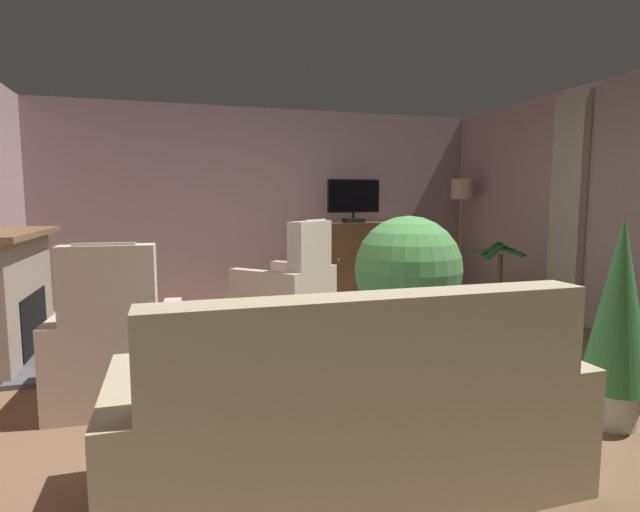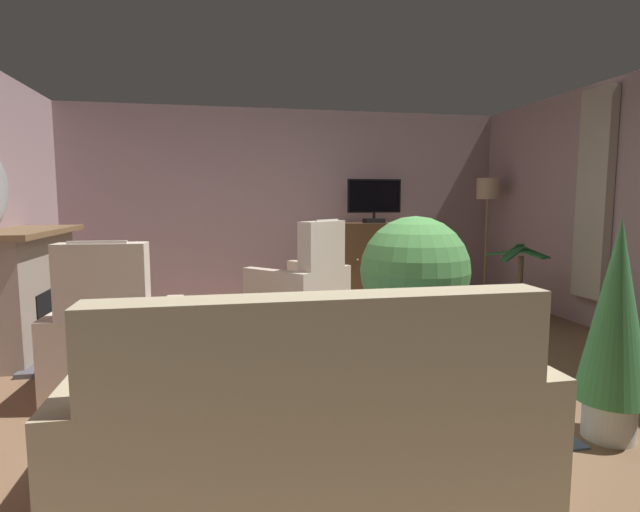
% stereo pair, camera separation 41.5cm
% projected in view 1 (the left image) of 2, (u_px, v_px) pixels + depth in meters
% --- Properties ---
extents(ground_plane, '(6.65, 6.99, 0.04)m').
position_uv_depth(ground_plane, '(347.00, 376.00, 4.04)').
color(ground_plane, brown).
extents(wall_back, '(6.65, 0.10, 2.65)m').
position_uv_depth(wall_back, '(269.00, 205.00, 6.98)').
color(wall_back, gray).
rests_on(wall_back, ground_plane).
extents(curtain_panel_far, '(0.10, 0.44, 2.22)m').
position_uv_depth(curtain_panel_far, '(568.00, 195.00, 5.59)').
color(curtain_panel_far, '#B2A393').
extents(rug_central, '(2.65, 2.08, 0.01)m').
position_uv_depth(rug_central, '(334.00, 395.00, 3.58)').
color(rug_central, slate).
rests_on(rug_central, ground_plane).
extents(fireplace, '(0.95, 1.70, 1.14)m').
position_uv_depth(fireplace, '(5.00, 299.00, 4.36)').
color(fireplace, '#4C4C51').
rests_on(fireplace, ground_plane).
extents(tv_cabinet, '(1.58, 0.50, 1.09)m').
position_uv_depth(tv_cabinet, '(352.00, 262.00, 7.06)').
color(tv_cabinet, '#352315').
rests_on(tv_cabinet, ground_plane).
extents(television, '(0.75, 0.20, 0.60)m').
position_uv_depth(television, '(354.00, 200.00, 6.91)').
color(television, black).
rests_on(television, tv_cabinet).
extents(coffee_table, '(1.09, 0.51, 0.46)m').
position_uv_depth(coffee_table, '(318.00, 343.00, 3.51)').
color(coffee_table, '#422B19').
rests_on(coffee_table, ground_plane).
extents(tv_remote, '(0.17, 0.05, 0.02)m').
position_uv_depth(tv_remote, '(299.00, 330.00, 3.61)').
color(tv_remote, black).
rests_on(tv_remote, coffee_table).
extents(folded_newspaper, '(0.34, 0.28, 0.01)m').
position_uv_depth(folded_newspaper, '(290.00, 334.00, 3.52)').
color(folded_newspaper, silver).
rests_on(folded_newspaper, coffee_table).
extents(sofa_floral, '(2.20, 0.91, 1.02)m').
position_uv_depth(sofa_floral, '(354.00, 427.00, 2.37)').
color(sofa_floral, tan).
rests_on(sofa_floral, ground_plane).
extents(armchair_beside_cabinet, '(1.25, 1.25, 1.19)m').
position_uv_depth(armchair_beside_cabinet, '(289.00, 292.00, 5.66)').
color(armchair_beside_cabinet, '#C6B29E').
rests_on(armchair_beside_cabinet, ground_plane).
extents(armchair_in_far_corner, '(0.88, 0.91, 1.14)m').
position_uv_depth(armchair_in_far_corner, '(119.00, 353.00, 3.47)').
color(armchair_in_far_corner, '#C6B29E').
rests_on(armchair_in_far_corner, ground_plane).
extents(potted_plant_on_hearth_side, '(1.01, 1.01, 1.26)m').
position_uv_depth(potted_plant_on_hearth_side, '(408.00, 272.00, 4.70)').
color(potted_plant_on_hearth_side, slate).
rests_on(potted_plant_on_hearth_side, ground_plane).
extents(potted_plant_small_fern_corner, '(0.41, 0.41, 1.31)m').
position_uv_depth(potted_plant_small_fern_corner, '(618.00, 314.00, 3.05)').
color(potted_plant_small_fern_corner, beige).
rests_on(potted_plant_small_fern_corner, ground_plane).
extents(potted_plant_leafy_by_curtain, '(0.72, 0.79, 0.91)m').
position_uv_depth(potted_plant_leafy_by_curtain, '(498.00, 303.00, 5.88)').
color(potted_plant_leafy_by_curtain, '#99664C').
rests_on(potted_plant_leafy_by_curtain, ground_plane).
extents(cat, '(0.37, 0.62, 0.19)m').
position_uv_depth(cat, '(152.00, 340.00, 4.69)').
color(cat, '#2D2D33').
rests_on(cat, ground_plane).
extents(floor_lamp, '(0.31, 0.31, 1.70)m').
position_uv_depth(floor_lamp, '(462.00, 202.00, 7.13)').
color(floor_lamp, '#4C4233').
rests_on(floor_lamp, ground_plane).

